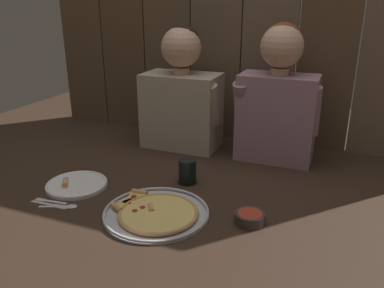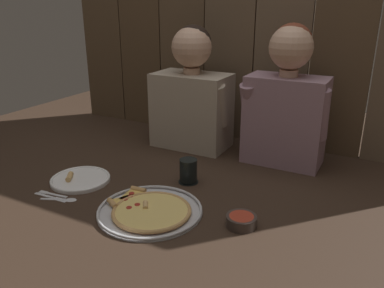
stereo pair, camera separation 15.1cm
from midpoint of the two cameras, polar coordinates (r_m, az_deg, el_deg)
name	(u,v)px [view 2 (the right image)]	position (r m, az deg, el deg)	size (l,w,h in m)	color
ground_plane	(183,197)	(1.49, 1.57, -7.81)	(3.20, 3.20, 0.00)	#332319
pizza_tray	(150,210)	(1.39, -3.12, -9.75)	(0.37, 0.37, 0.03)	silver
dinner_plate	(80,179)	(1.66, -13.62, -5.10)	(0.24, 0.24, 0.03)	white
drinking_glass	(188,171)	(1.59, 2.18, -4.05)	(0.08, 0.08, 0.10)	black
dipping_bowl	(241,220)	(1.33, 10.56, -11.05)	(0.10, 0.10, 0.04)	#3D332D
table_fork	(51,194)	(1.58, -17.41, -7.05)	(0.13, 0.03, 0.01)	silver
table_knife	(51,197)	(1.56, -17.42, -7.51)	(0.16, 0.03, 0.01)	silver
table_spoon	(65,199)	(1.52, -15.51, -7.87)	(0.14, 0.08, 0.01)	silver
diner_left	(192,93)	(1.93, 2.20, 7.52)	(0.41, 0.22, 0.60)	#B2A38E
diner_right	(286,100)	(1.78, 16.11, 6.27)	(0.38, 0.21, 0.62)	gray
wooden_backdrop_wall	(256,24)	(2.01, 11.62, 16.89)	(2.19, 0.03, 1.20)	brown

